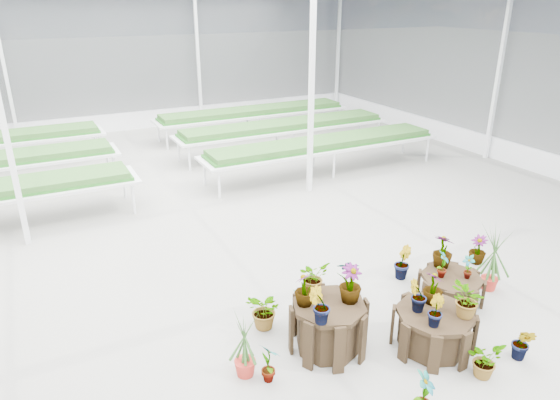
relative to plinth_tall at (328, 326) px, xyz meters
name	(u,v)px	position (x,y,z in m)	size (l,w,h in m)	color
ground_plane	(268,312)	(-0.35, 1.05, -0.33)	(24.00, 24.00, 0.00)	gray
greenhouse_shell	(267,164)	(-0.35, 1.05, 1.92)	(18.00, 24.00, 4.50)	white
steel_frame	(267,164)	(-0.35, 1.05, 1.92)	(18.00, 24.00, 4.50)	silver
nursery_benches	(148,155)	(-0.35, 8.25, 0.09)	(16.00, 7.00, 0.84)	silver
plinth_tall	(328,326)	(0.00, 0.00, 0.00)	(0.97, 0.97, 0.66)	black
plinth_mid	(433,330)	(1.20, -0.60, -0.06)	(1.01, 1.01, 0.53)	black
plinth_low	(450,289)	(2.20, 0.10, -0.12)	(0.92, 0.92, 0.41)	black
nursery_plants	(387,295)	(0.93, 0.01, 0.18)	(4.97, 2.76, 1.19)	#2B5221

